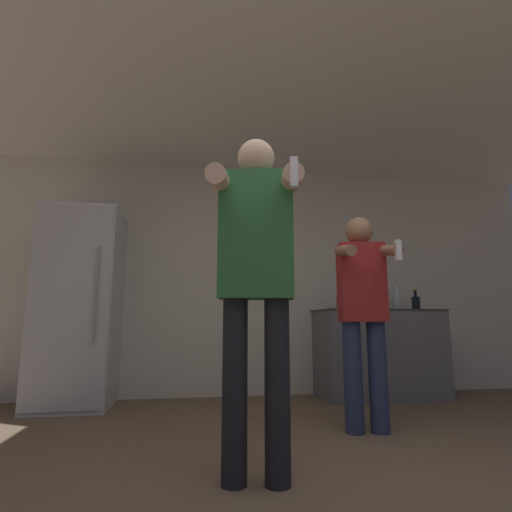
# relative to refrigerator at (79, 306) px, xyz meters

# --- Properties ---
(wall_back) EXTENTS (7.00, 0.06, 2.55)m
(wall_back) POSITION_rel_refrigerator_xyz_m (1.64, 0.38, 0.35)
(wall_back) COLOR beige
(wall_back) RESTS_ON ground_plane
(ceiling_slab) EXTENTS (7.00, 3.50, 0.05)m
(ceiling_slab) POSITION_rel_refrigerator_xyz_m (1.64, -1.13, 1.65)
(ceiling_slab) COLOR silver
(ceiling_slab) RESTS_ON wall_back
(refrigerator) EXTENTS (0.70, 0.74, 1.86)m
(refrigerator) POSITION_rel_refrigerator_xyz_m (0.00, 0.00, 0.00)
(refrigerator) COLOR silver
(refrigerator) RESTS_ON ground_plane
(counter) EXTENTS (1.30, 0.67, 0.91)m
(counter) POSITION_rel_refrigerator_xyz_m (3.05, 0.04, -0.47)
(counter) COLOR slate
(counter) RESTS_ON ground_plane
(bottle_dark_rum) EXTENTS (0.07, 0.07, 0.33)m
(bottle_dark_rum) POSITION_rel_refrigerator_xyz_m (3.29, 0.04, 0.11)
(bottle_dark_rum) COLOR silver
(bottle_dark_rum) RESTS_ON counter
(bottle_short_whiskey) EXTENTS (0.06, 0.06, 0.26)m
(bottle_short_whiskey) POSITION_rel_refrigerator_xyz_m (2.63, 0.04, 0.07)
(bottle_short_whiskey) COLOR #563314
(bottle_short_whiskey) RESTS_ON counter
(bottle_amber_bourbon) EXTENTS (0.09, 0.09, 0.24)m
(bottle_amber_bourbon) POSITION_rel_refrigerator_xyz_m (3.52, 0.04, 0.07)
(bottle_amber_bourbon) COLOR black
(bottle_amber_bourbon) RESTS_ON counter
(bottle_tall_gin) EXTENTS (0.07, 0.07, 0.35)m
(bottle_tall_gin) POSITION_rel_refrigerator_xyz_m (2.99, 0.04, 0.12)
(bottle_tall_gin) COLOR #194723
(bottle_tall_gin) RESTS_ON counter
(bottle_red_label) EXTENTS (0.07, 0.07, 0.27)m
(bottle_red_label) POSITION_rel_refrigerator_xyz_m (3.15, 0.04, 0.08)
(bottle_red_label) COLOR silver
(bottle_red_label) RESTS_ON counter
(person_woman_foreground) EXTENTS (0.52, 0.49, 1.75)m
(person_woman_foreground) POSITION_rel_refrigerator_xyz_m (1.37, -2.04, 0.11)
(person_woman_foreground) COLOR black
(person_woman_foreground) RESTS_ON ground_plane
(person_man_side) EXTENTS (0.44, 0.52, 1.57)m
(person_man_side) POSITION_rel_refrigerator_xyz_m (2.30, -1.25, -0.04)
(person_man_side) COLOR navy
(person_man_side) RESTS_ON ground_plane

